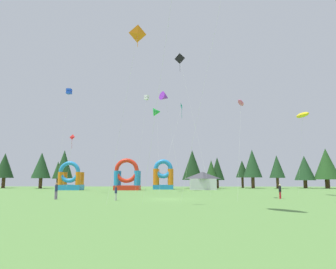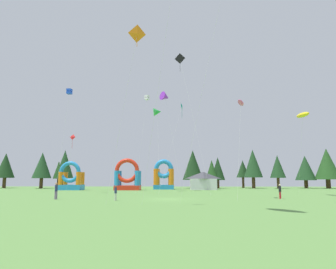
{
  "view_description": "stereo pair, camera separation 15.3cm",
  "coord_description": "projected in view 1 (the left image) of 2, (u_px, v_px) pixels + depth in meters",
  "views": [
    {
      "loc": [
        1.13,
        -36.34,
        2.3
      ],
      "look_at": [
        0.0,
        6.34,
        8.35
      ],
      "focal_mm": 33.52,
      "sensor_mm": 36.0,
      "label": 1
    },
    {
      "loc": [
        1.28,
        -36.34,
        2.3
      ],
      "look_at": [
        0.0,
        6.34,
        8.35
      ],
      "focal_mm": 33.52,
      "sensor_mm": 36.0,
      "label": 2
    }
  ],
  "objects": [
    {
      "name": "person_left_edge",
      "position": [
        56.0,
        189.0,
        35.63
      ],
      "size": [
        0.45,
        0.45,
        1.86
      ],
      "rotation": [
        0.0,
        0.0,
        0.72
      ],
      "color": "#724C8C",
      "rests_on": "ground_plane"
    },
    {
      "name": "inflatable_orange_dome",
      "position": [
        70.0,
        180.0,
        65.15
      ],
      "size": [
        4.64,
        3.56,
        5.93
      ],
      "color": "#268CD8",
      "rests_on": "ground_plane"
    },
    {
      "name": "tree_row_3",
      "position": [
        64.0,
        164.0,
        79.6
      ],
      "size": [
        4.49,
        4.49,
        9.57
      ],
      "color": "#4C331E",
      "rests_on": "ground_plane"
    },
    {
      "name": "festival_tent",
      "position": [
        203.0,
        181.0,
        66.68
      ],
      "size": [
        5.51,
        3.12,
        3.8
      ],
      "color": "silver",
      "rests_on": "ground_plane"
    },
    {
      "name": "kite_yellow_parafoil",
      "position": [
        302.0,
        115.0,
        44.99
      ],
      "size": [
        1.38,
        5.05,
        12.0
      ],
      "color": "yellow",
      "rests_on": "ground_plane"
    },
    {
      "name": "tree_row_8",
      "position": [
        252.0,
        164.0,
        78.1
      ],
      "size": [
        4.61,
        4.61,
        9.58
      ],
      "color": "#4C331E",
      "rests_on": "ground_plane"
    },
    {
      "name": "kite_green_delta",
      "position": [
        157.0,
        112.0,
        64.4
      ],
      "size": [
        1.89,
        7.62,
        16.88
      ],
      "color": "green",
      "rests_on": "ground_plane"
    },
    {
      "name": "inflatable_blue_arch",
      "position": [
        127.0,
        179.0,
        64.78
      ],
      "size": [
        5.21,
        3.68,
        6.48
      ],
      "color": "red",
      "rests_on": "ground_plane"
    },
    {
      "name": "person_near_camera",
      "position": [
        280.0,
        190.0,
        36.55
      ],
      "size": [
        0.36,
        0.36,
        1.69
      ],
      "rotation": [
        0.0,
        0.0,
        5.01
      ],
      "color": "#B21E26",
      "rests_on": "ground_plane"
    },
    {
      "name": "tree_row_7",
      "position": [
        242.0,
        169.0,
        81.31
      ],
      "size": [
        3.32,
        3.32,
        7.07
      ],
      "color": "#4C331E",
      "rests_on": "ground_plane"
    },
    {
      "name": "kite_white_box",
      "position": [
        147.0,
        98.0,
        58.32
      ],
      "size": [
        2.05,
        3.29,
        17.73
      ],
      "color": "white",
      "rests_on": "ground_plane"
    },
    {
      "name": "kite_blue_box",
      "position": [
        69.0,
        92.0,
        53.02
      ],
      "size": [
        0.86,
        3.47,
        17.41
      ],
      "color": "blue",
      "rests_on": "ground_plane"
    },
    {
      "name": "tree_row_6",
      "position": [
        217.0,
        169.0,
        78.34
      ],
      "size": [
        3.52,
        3.52,
        7.7
      ],
      "color": "#4C331E",
      "rests_on": "ground_plane"
    },
    {
      "name": "kite_red_diamond",
      "position": [
        72.0,
        138.0,
        61.96
      ],
      "size": [
        2.07,
        2.79,
        10.92
      ],
      "color": "red",
      "rests_on": "ground_plane"
    },
    {
      "name": "tree_row_1",
      "position": [
        41.0,
        165.0,
        77.01
      ],
      "size": [
        4.57,
        4.57,
        8.78
      ],
      "color": "#4C331E",
      "rests_on": "ground_plane"
    },
    {
      "name": "tree_row_0",
      "position": [
        5.0,
        166.0,
        79.68
      ],
      "size": [
        4.65,
        4.65,
        8.82
      ],
      "color": "#4C331E",
      "rests_on": "ground_plane"
    },
    {
      "name": "person_far_side",
      "position": [
        116.0,
        192.0,
        33.73
      ],
      "size": [
        0.38,
        0.38,
        1.57
      ],
      "rotation": [
        0.0,
        0.0,
        0.77
      ],
      "color": "silver",
      "rests_on": "ground_plane"
    },
    {
      "name": "kite_black_diamond",
      "position": [
        180.0,
        60.0,
        53.43
      ],
      "size": [
        4.76,
        7.0,
        23.18
      ],
      "color": "black",
      "rests_on": "ground_plane"
    },
    {
      "name": "kite_teal_diamond",
      "position": [
        182.0,
        107.0,
        55.21
      ],
      "size": [
        4.1,
        5.45,
        15.47
      ],
      "color": "#0C7F7A",
      "rests_on": "ground_plane"
    },
    {
      "name": "tree_row_10",
      "position": [
        304.0,
        168.0,
        78.89
      ],
      "size": [
        5.04,
        5.04,
        8.13
      ],
      "color": "#4C331E",
      "rests_on": "ground_plane"
    },
    {
      "name": "kite_orange_diamond",
      "position": [
        138.0,
        35.0,
        28.79
      ],
      "size": [
        3.49,
        2.05,
        16.08
      ],
      "color": "orange",
      "rests_on": "ground_plane"
    },
    {
      "name": "inflatable_yellow_castle",
      "position": [
        163.0,
        178.0,
        70.26
      ],
      "size": [
        4.47,
        4.35,
        6.62
      ],
      "color": "#268CD8",
      "rests_on": "ground_plane"
    },
    {
      "name": "tree_row_2",
      "position": [
        58.0,
        170.0,
        78.91
      ],
      "size": [
        2.65,
        2.65,
        6.69
      ],
      "color": "#4C331E",
      "rests_on": "ground_plane"
    },
    {
      "name": "tree_row_4",
      "position": [
        192.0,
        165.0,
        77.52
      ],
      "size": [
        5.11,
        5.11,
        9.37
      ],
      "color": "#4C331E",
      "rests_on": "ground_plane"
    },
    {
      "name": "tree_row_9",
      "position": [
        277.0,
        167.0,
        76.08
      ],
      "size": [
        3.72,
        3.72,
        8.03
      ],
      "color": "#4C331E",
      "rests_on": "ground_plane"
    },
    {
      "name": "ground_plane",
      "position": [
        167.0,
        199.0,
        35.68
      ],
      "size": [
        120.0,
        120.0,
        0.0
      ],
      "primitive_type": "plane",
      "color": "#5B8C42"
    },
    {
      "name": "tree_row_11",
      "position": [
        326.0,
        164.0,
        77.06
      ],
      "size": [
        6.07,
        6.07,
        9.78
      ],
      "color": "#4C331E",
      "rests_on": "ground_plane"
    },
    {
      "name": "kite_purple_delta",
      "position": [
        165.0,
        97.0,
        64.15
      ],
      "size": [
        4.53,
        5.32,
        19.99
      ],
      "color": "purple",
      "rests_on": "ground_plane"
    },
    {
      "name": "kite_pink_parafoil",
      "position": [
        241.0,
        103.0,
        38.85
      ],
      "size": [
        2.11,
        4.44,
        12.07
      ],
      "color": "#EA599E",
      "rests_on": "ground_plane"
    },
    {
      "name": "tree_row_5",
      "position": [
        211.0,
        169.0,
        76.95
      ],
      "size": [
        2.78,
        2.78,
        6.9
      ],
      "color": "#4C331E",
      "rests_on": "ground_plane"
    }
  ]
}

